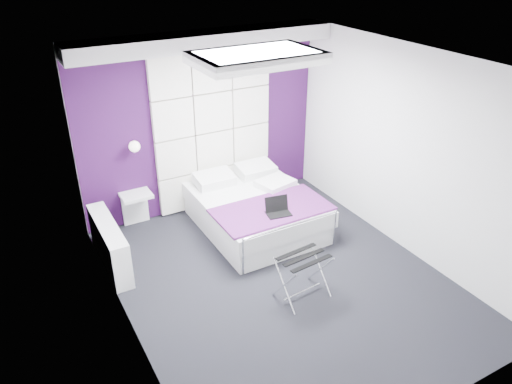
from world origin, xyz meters
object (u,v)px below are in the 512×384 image
nightstand (136,195)px  luggage_rack (303,277)px  radiator (110,245)px  laptop (277,209)px  bed (255,210)px  wall_lamp (134,145)px

nightstand → luggage_rack: (1.17, -2.39, -0.23)m
radiator → luggage_rack: 2.41m
luggage_rack → laptop: (0.27, 1.01, 0.30)m
laptop → nightstand: bearing=146.2°
radiator → bed: bed is taller
bed → laptop: 0.65m
radiator → bed: (2.02, -0.08, -0.03)m
radiator → nightstand: (0.58, 0.72, 0.20)m
laptop → luggage_rack: bearing=-94.8°
wall_lamp → luggage_rack: (1.10, -2.43, -0.95)m
nightstand → radiator: bearing=-128.8°
luggage_rack → radiator: bearing=130.8°
wall_lamp → nightstand: size_ratio=0.36×
wall_lamp → luggage_rack: size_ratio=0.27×
wall_lamp → radiator: 1.35m
bed → luggage_rack: size_ratio=3.33×
nightstand → luggage_rack: luggage_rack is taller
radiator → bed: size_ratio=0.65×
wall_lamp → bed: size_ratio=0.08×
wall_lamp → bed: bearing=-31.4°
radiator → bed: 2.02m
radiator → luggage_rack: size_ratio=2.18×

